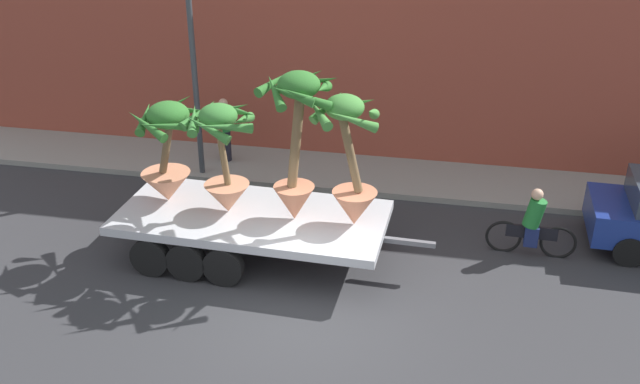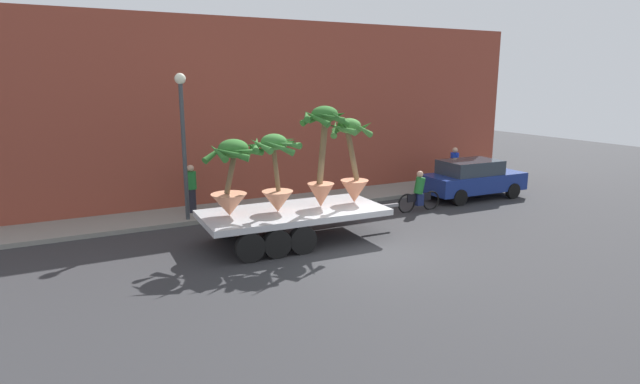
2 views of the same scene
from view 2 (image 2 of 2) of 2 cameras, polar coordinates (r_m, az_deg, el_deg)
ground_plane at (r=14.77m, az=5.51°, el=-6.56°), size 60.00×60.00×0.00m
sidewalk at (r=19.93m, az=-4.04°, el=-1.32°), size 24.00×2.20×0.15m
building_facade at (r=20.98m, az=-6.06°, el=8.84°), size 24.00×1.20×7.03m
flatbed_trailer at (r=15.33m, az=-3.78°, el=-2.84°), size 6.49×2.68×0.98m
potted_palm_rear at (r=14.91m, az=-4.90°, el=2.25°), size 1.54×1.62×2.29m
potted_palm_middle at (r=15.42m, az=0.29°, el=4.49°), size 1.55×1.54×3.04m
potted_palm_front at (r=15.99m, az=3.58°, el=3.24°), size 1.49×1.41×2.65m
potted_palm_extra at (r=14.71m, az=-9.77°, el=1.61°), size 1.64×1.72×2.18m
cyclist at (r=19.31m, az=10.93°, el=-0.15°), size 1.84×0.36×1.54m
parked_car at (r=21.95m, az=16.51°, el=1.47°), size 4.32×1.94×1.58m
pedestrian_near_gate at (r=18.70m, az=-14.04°, el=0.46°), size 0.36×0.36×1.71m
pedestrian_far_left at (r=23.55m, az=14.63°, el=2.83°), size 0.36×0.36×1.71m
street_lamp at (r=17.48m, az=-14.94°, el=6.87°), size 0.36×0.36×4.83m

